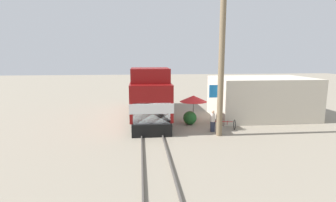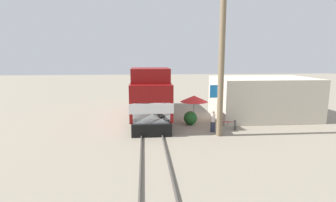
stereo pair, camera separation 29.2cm
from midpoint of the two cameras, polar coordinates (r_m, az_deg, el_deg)
ground_plane at (r=21.04m, az=-3.37°, el=-5.48°), size 120.00×120.00×0.00m
rail_near at (r=21.01m, az=-5.33°, el=-5.31°), size 0.08×29.49×0.15m
rail_far at (r=21.05m, az=-1.41°, el=-5.24°), size 0.08×29.49×0.15m
locomotive at (r=23.76m, az=-3.65°, el=1.03°), size 3.07×13.22×4.63m
utility_pole at (r=18.12m, az=12.09°, el=10.32°), size 1.80×0.40×11.41m
vendor_umbrella at (r=21.79m, az=6.08°, el=0.51°), size 2.28×2.28×2.30m
billboard_sign at (r=22.27m, az=12.57°, el=1.57°), size 2.47×0.12×3.17m
shrub_cluster at (r=21.47m, az=5.29°, el=-3.69°), size 1.10×1.10×1.10m
person_bystander at (r=19.57m, az=10.17°, el=-4.20°), size 0.34×0.34×1.59m
bicycle at (r=20.44m, az=12.43°, el=-5.02°), size 1.85×1.04×0.76m
building_block_distant at (r=25.20m, az=20.18°, el=0.69°), size 8.53×5.69×3.63m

